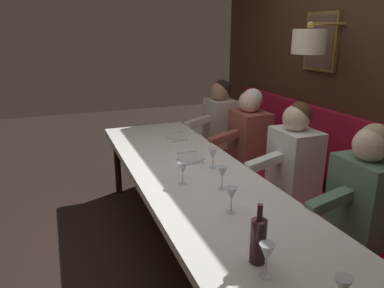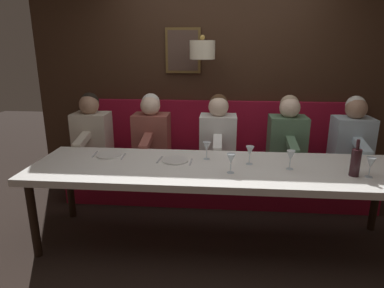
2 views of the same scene
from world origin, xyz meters
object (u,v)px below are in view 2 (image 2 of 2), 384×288
at_px(diner_nearest, 352,135).
at_px(wine_glass_5, 250,151).
at_px(diner_near, 287,134).
at_px(wine_glass_4, 207,147).
at_px(dining_table, 217,172).
at_px(wine_bottle, 355,162).
at_px(wine_glass_1, 231,159).
at_px(diner_farthest, 92,130).
at_px(diner_middle, 218,133).
at_px(wine_glass_3, 371,163).
at_px(diner_far, 151,131).
at_px(wine_glass_2, 291,156).

relative_size(diner_nearest, wine_glass_5, 4.82).
height_order(diner_near, wine_glass_4, diner_near).
xyz_separation_m(dining_table, wine_glass_4, (0.18, 0.10, 0.17)).
distance_m(wine_glass_4, wine_bottle, 1.23).
xyz_separation_m(wine_glass_1, wine_glass_4, (0.33, 0.21, 0.00)).
distance_m(wine_glass_1, wine_glass_4, 0.39).
bearing_deg(diner_farthest, diner_middle, -90.00).
relative_size(dining_table, diner_nearest, 4.11).
height_order(wine_glass_3, wine_bottle, wine_bottle).
relative_size(diner_nearest, diner_far, 1.00).
height_order(diner_near, diner_farthest, same).
xyz_separation_m(diner_nearest, diner_near, (0.00, 0.68, 0.00)).
bearing_deg(wine_bottle, diner_farthest, 68.42).
bearing_deg(wine_glass_4, diner_middle, -7.59).
relative_size(dining_table, diner_near, 4.11).
xyz_separation_m(dining_table, wine_glass_3, (-0.15, -1.20, 0.17)).
bearing_deg(diner_nearest, wine_glass_5, 124.81).
height_order(dining_table, wine_glass_2, wine_glass_2).
distance_m(wine_glass_3, wine_bottle, 0.11).
xyz_separation_m(diner_nearest, wine_glass_4, (-0.70, 1.54, 0.04)).
relative_size(diner_far, wine_bottle, 2.64).
bearing_deg(wine_glass_5, dining_table, 105.59).
bearing_deg(diner_near, wine_bottle, -161.26).
distance_m(diner_near, diner_middle, 0.76).
relative_size(diner_near, wine_glass_3, 4.82).
distance_m(diner_nearest, wine_glass_2, 1.22).
bearing_deg(wine_glass_1, diner_near, -31.85).
relative_size(diner_middle, diner_farthest, 1.00).
bearing_deg(wine_glass_3, diner_far, 62.29).
height_order(wine_glass_1, wine_glass_4, same).
height_order(diner_far, wine_bottle, diner_far).
distance_m(diner_nearest, diner_far, 2.19).
xyz_separation_m(diner_nearest, diner_far, (0.00, 2.19, 0.00)).
distance_m(wine_glass_3, wine_glass_4, 1.34).
bearing_deg(diner_far, wine_glass_4, -136.88).
xyz_separation_m(dining_table, diner_farthest, (0.88, 1.46, 0.13)).
distance_m(diner_nearest, wine_bottle, 1.07).
distance_m(diner_far, diner_farthest, 0.70).
distance_m(dining_table, diner_farthest, 1.71).
bearing_deg(wine_bottle, diner_near, 18.74).
bearing_deg(wine_glass_2, wine_glass_4, 74.39).
distance_m(wine_glass_2, wine_glass_3, 0.61).
bearing_deg(diner_middle, wine_glass_5, -160.36).
relative_size(diner_near, wine_bottle, 2.64).
height_order(diner_middle, wine_bottle, diner_middle).
bearing_deg(wine_glass_2, wine_bottle, -102.52).
relative_size(diner_middle, wine_glass_5, 4.82).
bearing_deg(wine_glass_5, wine_glass_2, -106.41).
bearing_deg(wine_glass_1, diner_farthest, 56.65).
bearing_deg(wine_glass_4, wine_glass_3, -104.10).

